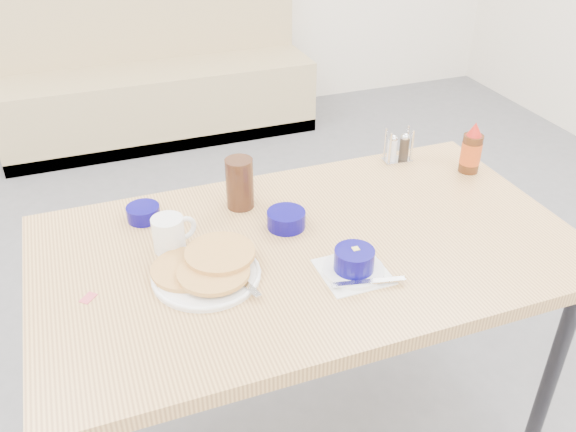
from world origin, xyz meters
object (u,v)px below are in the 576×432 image
object	(u,v)px
grits_setting	(354,263)
butter_bowl	(286,219)
booth_bench	(156,80)
dining_table	(309,263)
coffee_mug	(170,233)
amber_tumbler	(240,183)
condiment_caddy	(398,150)
creamer_bowl	(143,213)
syrup_bottle	(471,151)
pancake_plate	(207,270)

from	to	relation	value
grits_setting	butter_bowl	xyz separation A→B (m)	(-0.08, 0.25, -0.01)
booth_bench	dining_table	size ratio (longest dim) A/B	1.36
coffee_mug	butter_bowl	xyz separation A→B (m)	(0.31, -0.01, -0.02)
dining_table	amber_tumbler	distance (m)	0.30
butter_bowl	condiment_caddy	bearing A→B (deg)	27.11
booth_bench	creamer_bowl	world-z (taller)	booth_bench
amber_tumbler	syrup_bottle	size ratio (longest dim) A/B	0.89
creamer_bowl	condiment_caddy	bearing A→B (deg)	4.93
dining_table	grits_setting	xyz separation A→B (m)	(0.06, -0.15, 0.09)
dining_table	grits_setting	bearing A→B (deg)	-69.92
amber_tumbler	butter_bowl	bearing A→B (deg)	-60.15
booth_bench	syrup_bottle	bearing A→B (deg)	-75.11
dining_table	booth_bench	bearing A→B (deg)	90.00
butter_bowl	syrup_bottle	distance (m)	0.66
dining_table	syrup_bottle	world-z (taller)	syrup_bottle
creamer_bowl	syrup_bottle	bearing A→B (deg)	-4.07
booth_bench	amber_tumbler	size ratio (longest dim) A/B	12.89
booth_bench	condiment_caddy	xyz separation A→B (m)	(0.45, -2.19, 0.45)
dining_table	creamer_bowl	size ratio (longest dim) A/B	15.35
coffee_mug	condiment_caddy	xyz separation A→B (m)	(0.79, 0.24, -0.01)
coffee_mug	syrup_bottle	bearing A→B (deg)	5.58
butter_bowl	amber_tumbler	xyz separation A→B (m)	(-0.08, 0.15, 0.05)
pancake_plate	condiment_caddy	size ratio (longest dim) A/B	2.40
booth_bench	pancake_plate	distance (m)	2.63
butter_bowl	amber_tumbler	distance (m)	0.18
grits_setting	butter_bowl	bearing A→B (deg)	108.46
dining_table	syrup_bottle	bearing A→B (deg)	17.57
butter_bowl	pancake_plate	bearing A→B (deg)	-151.65
creamer_bowl	butter_bowl	bearing A→B (deg)	-25.78
syrup_bottle	coffee_mug	bearing A→B (deg)	-174.42
dining_table	creamer_bowl	world-z (taller)	creamer_bowl
coffee_mug	amber_tumbler	bearing A→B (deg)	31.83
grits_setting	amber_tumbler	xyz separation A→B (m)	(-0.17, 0.40, 0.05)
dining_table	pancake_plate	bearing A→B (deg)	-171.86
amber_tumbler	coffee_mug	bearing A→B (deg)	-148.17
grits_setting	butter_bowl	distance (m)	0.26
coffee_mug	condiment_caddy	world-z (taller)	condiment_caddy
grits_setting	amber_tumbler	world-z (taller)	amber_tumbler
grits_setting	syrup_bottle	distance (m)	0.67
butter_bowl	condiment_caddy	xyz separation A→B (m)	(0.48, 0.24, 0.02)
coffee_mug	creamer_bowl	xyz separation A→B (m)	(-0.04, 0.17, -0.03)
creamer_bowl	amber_tumbler	bearing A→B (deg)	-5.14
butter_bowl	amber_tumbler	size ratio (longest dim) A/B	0.71
butter_bowl	syrup_bottle	xyz separation A→B (m)	(0.65, 0.10, 0.05)
grits_setting	condiment_caddy	size ratio (longest dim) A/B	1.62
creamer_bowl	pancake_plate	bearing A→B (deg)	-71.75
coffee_mug	booth_bench	bearing A→B (deg)	82.06
booth_bench	amber_tumbler	distance (m)	2.34
booth_bench	grits_setting	size ratio (longest dim) A/B	10.72
creamer_bowl	amber_tumbler	distance (m)	0.28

